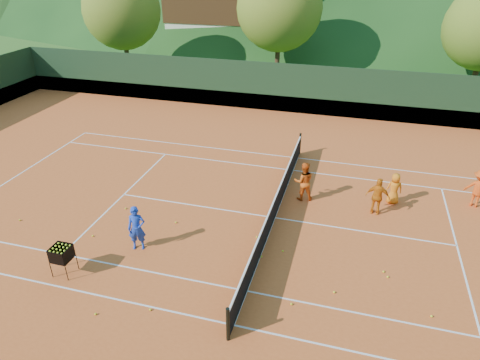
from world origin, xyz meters
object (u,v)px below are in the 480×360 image
(coach, at_px, (137,228))
(student_b, at_px, (378,197))
(student_a, at_px, (304,181))
(student_c, at_px, (394,189))
(tennis_net, at_px, (275,207))
(ball_hopper, at_px, (61,254))
(student_d, at_px, (479,188))

(coach, height_order, student_b, coach)
(student_a, relative_size, student_c, 1.25)
(tennis_net, xyz_separation_m, ball_hopper, (-5.70, -4.89, 0.25))
(coach, height_order, ball_hopper, coach)
(student_a, xyz_separation_m, ball_hopper, (-6.50, -6.57, -0.07))
(student_a, relative_size, ball_hopper, 1.63)
(ball_hopper, bearing_deg, student_a, 45.32)
(student_b, distance_m, ball_hopper, 11.25)
(student_b, bearing_deg, student_c, -115.23)
(student_b, xyz_separation_m, student_d, (3.79, 1.68, 0.03))
(coach, height_order, tennis_net, coach)
(student_b, xyz_separation_m, ball_hopper, (-9.36, -6.24, -0.01))
(coach, relative_size, student_a, 0.99)
(student_a, bearing_deg, student_d, 174.27)
(student_a, distance_m, ball_hopper, 9.24)
(student_c, distance_m, tennis_net, 4.91)
(student_b, relative_size, student_c, 1.16)
(tennis_net, bearing_deg, student_c, 28.68)
(student_b, distance_m, student_d, 4.14)
(student_a, xyz_separation_m, student_c, (3.51, 0.67, -0.16))
(coach, relative_size, ball_hopper, 1.61)
(coach, xyz_separation_m, student_d, (11.53, 6.12, -0.02))
(coach, distance_m, student_c, 10.00)
(tennis_net, distance_m, ball_hopper, 7.51)
(student_a, xyz_separation_m, student_d, (6.65, 1.35, -0.03))
(tennis_net, bearing_deg, student_a, 64.60)
(student_b, relative_size, student_d, 0.96)
(student_b, relative_size, ball_hopper, 1.51)
(student_d, relative_size, ball_hopper, 1.57)
(student_b, distance_m, tennis_net, 3.91)
(tennis_net, bearing_deg, coach, -142.91)
(coach, distance_m, student_d, 13.05)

